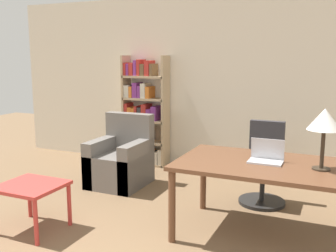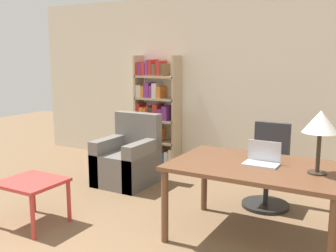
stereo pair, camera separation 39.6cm
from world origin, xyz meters
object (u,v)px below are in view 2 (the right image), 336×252
(side_table_blue, at_px, (32,187))
(bookshelf, at_px, (155,116))
(office_chair, at_px, (268,171))
(armchair, at_px, (128,161))
(laptop, at_px, (262,159))
(table_lamp, at_px, (320,123))
(desk, at_px, (257,174))

(side_table_blue, distance_m, bookshelf, 2.76)
(office_chair, distance_m, armchair, 1.96)
(laptop, xyz_separation_m, bookshelf, (-2.33, 1.88, -0.00))
(laptop, bearing_deg, table_lamp, -6.05)
(side_table_blue, height_order, bookshelf, bookshelf)
(office_chair, bearing_deg, desk, -81.73)
(laptop, xyz_separation_m, office_chair, (-0.18, 0.93, -0.38))
(desk, distance_m, laptop, 0.15)
(laptop, distance_m, office_chair, 1.02)
(table_lamp, relative_size, bookshelf, 0.32)
(table_lamp, bearing_deg, laptop, 173.95)
(bookshelf, bearing_deg, side_table_blue, -87.32)
(desk, xyz_separation_m, armchair, (-2.09, 0.84, -0.35))
(office_chair, xyz_separation_m, side_table_blue, (-2.03, -1.78, -0.01))
(laptop, relative_size, bookshelf, 0.18)
(desk, xyz_separation_m, side_table_blue, (-2.17, -0.81, -0.25))
(armchair, bearing_deg, laptop, -20.54)
(desk, distance_m, table_lamp, 0.76)
(desk, relative_size, bookshelf, 0.90)
(desk, relative_size, laptop, 5.00)
(table_lamp, bearing_deg, armchair, 162.10)
(table_lamp, xyz_separation_m, office_chair, (-0.68, 0.98, -0.78))
(armchair, relative_size, bookshelf, 0.55)
(desk, bearing_deg, armchair, 158.12)
(laptop, height_order, bookshelf, bookshelf)
(table_lamp, height_order, armchair, table_lamp)
(side_table_blue, bearing_deg, armchair, 87.36)
(office_chair, xyz_separation_m, bookshelf, (-2.15, 0.96, 0.38))
(side_table_blue, relative_size, bookshelf, 0.35)
(desk, bearing_deg, side_table_blue, -159.55)
(office_chair, height_order, side_table_blue, office_chair)
(laptop, distance_m, armchair, 2.32)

